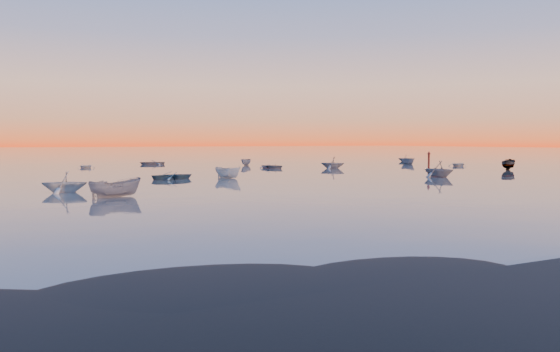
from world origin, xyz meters
TOP-DOWN VIEW (x-y plane):
  - ground at (0.00, 100.00)m, footprint 600.00×600.00m
  - mud_lobes at (0.00, -1.00)m, footprint 140.00×6.00m
  - moored_fleet at (0.00, 53.00)m, footprint 124.00×58.00m
  - boat_near_center at (-12.56, 25.79)m, footprint 2.25×4.15m
  - boat_near_right at (24.71, 32.39)m, footprint 4.30×2.63m
  - channel_marker at (32.78, 43.05)m, footprint 0.79×0.79m

SIDE VIEW (x-z plane):
  - ground at x=0.00m, z-range 0.00..0.00m
  - moored_fleet at x=0.00m, z-range -0.60..0.60m
  - boat_near_center at x=-12.56m, z-range -0.68..0.68m
  - boat_near_right at x=24.71m, z-range -0.70..0.70m
  - mud_lobes at x=0.00m, z-range -0.03..0.05m
  - channel_marker at x=32.78m, z-range -0.30..2.53m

